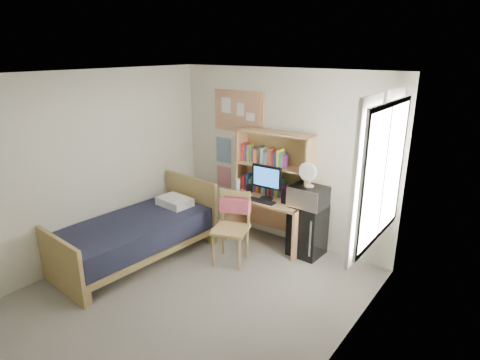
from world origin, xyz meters
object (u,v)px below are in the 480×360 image
Objects in this scene: bulletin_board at (239,111)px; microwave at (309,196)px; speaker_right at (285,197)px; desk_fan at (310,176)px; bed at (135,240)px; desk at (268,221)px; speaker_left at (249,190)px; monitor at (267,183)px; desk_chair at (231,229)px; mini_fridge at (307,230)px.

microwave is (1.41, -0.26, -1.02)m from bulletin_board.
desk_fan is (0.33, 0.09, 0.37)m from speaker_right.
microwave is (1.88, 1.55, 0.61)m from bed.
desk is 7.27× the size of speaker_left.
monitor is 2.84× the size of speaker_right.
monitor reaches higher than desk.
speaker_right is (0.40, 0.74, 0.33)m from desk_chair.
bed is (-0.47, -1.81, -1.63)m from bulletin_board.
mini_fridge is at bearing 43.81° from bed.
speaker_left is 0.94m from microwave.
desk_fan reaches higher than speaker_left.
bulletin_board reaches higher than desk.
mini_fridge is 0.57m from speaker_right.
desk_chair is at bearing -129.49° from desk_fan.
speaker_right is at bearing -163.09° from desk_fan.
speaker_right is at bearing 0.00° from monitor.
speaker_right is (-0.34, -0.11, 0.45)m from mini_fridge.
desk is at bearing -172.43° from mini_fridge.
microwave is (0.64, 0.04, 0.53)m from desk.
desk_chair is 3.16× the size of desk_fan.
speaker_left is at bearing 60.66° from bed.
desk_fan reaches higher than speaker_right.
bed is 4.38× the size of microwave.
desk is 2.46× the size of microwave.
monitor is 3.09× the size of speaker_left.
desk is at bearing 11.31° from speaker_left.
desk_fan reaches higher than desk_chair.
desk_chair is 6.12× the size of speaker_left.
desk_fan is at bearing 28.68° from desk_chair.
mini_fridge is 2.39× the size of desk_fan.
bulletin_board is 5.26× the size of speaker_right.
mini_fridge is at bearing -9.80° from bulletin_board.
mini_fridge is 4.25× the size of speaker_right.
speaker_right is at bearing -18.03° from bulletin_board.
desk is 1.04m from desk_fan.
monitor reaches higher than desk_chair.
speaker_right is (0.60, 0.02, 0.01)m from speaker_left.
desk_chair is at bearing -76.91° from speaker_left.
mini_fridge reaches higher than bed.
mini_fridge is at bearing 8.37° from monitor.
microwave reaches higher than bed.
mini_fridge is (1.41, -0.24, -1.54)m from bulletin_board.
speaker_left reaches higher than bed.
microwave reaches higher than desk.
speaker_left is (0.95, 1.44, 0.54)m from bed.
microwave is (0.74, 0.82, 0.40)m from desk_chair.
desk is 0.80m from desk_chair.
desk_chair reaches higher than speaker_left.
speaker_right is (0.30, -0.05, 0.46)m from desk.
speaker_right is at bearing -163.09° from microwave.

